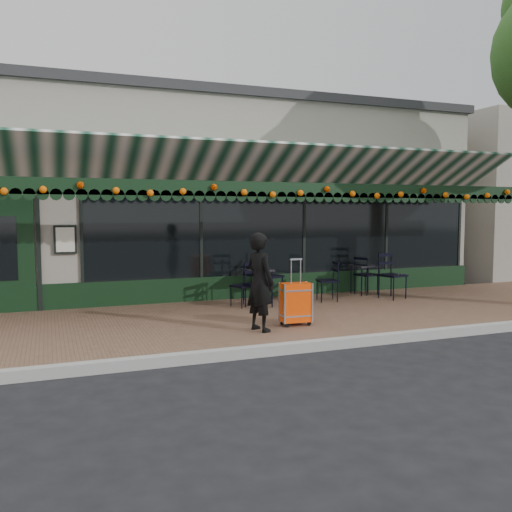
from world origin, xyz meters
name	(u,v)px	position (x,y,z in m)	size (l,w,h in m)	color
ground	(336,347)	(0.00, 0.00, 0.00)	(80.00, 80.00, 0.00)	black
sidewalk	(282,318)	(0.00, 2.00, 0.07)	(18.00, 4.00, 0.15)	brown
curb	(338,343)	(0.00, -0.08, 0.07)	(18.00, 0.16, 0.15)	#9E9E99
restaurant_building	(199,203)	(0.00, 7.84, 2.27)	(12.00, 9.60, 4.50)	gray
woman	(260,282)	(-0.91, 0.83, 0.93)	(0.57, 0.37, 1.56)	black
suitcase	(296,303)	(-0.20, 0.99, 0.52)	(0.50, 0.30, 1.10)	#FF4508
cafe_table_a	(365,268)	(2.72, 3.49, 0.75)	(0.54, 0.54, 0.67)	black
cafe_table_b	(258,272)	(0.09, 3.47, 0.76)	(0.55, 0.55, 0.68)	black
chair_a_left	(327,281)	(1.46, 2.97, 0.57)	(0.42, 0.42, 0.85)	black
chair_a_right	(366,275)	(2.75, 3.49, 0.59)	(0.44, 0.44, 0.88)	black
chair_a_front	(393,276)	(2.95, 2.76, 0.65)	(0.50, 0.50, 1.00)	black
chair_b_left	(243,286)	(-0.42, 2.99, 0.55)	(0.40, 0.40, 0.81)	black
chair_b_right	(269,277)	(0.38, 3.58, 0.65)	(0.50, 0.50, 0.99)	black
chair_b_front	(259,285)	(-0.16, 2.77, 0.60)	(0.45, 0.45, 0.91)	black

